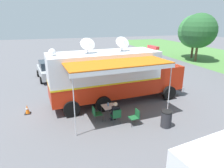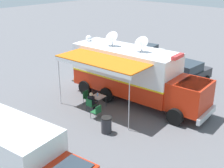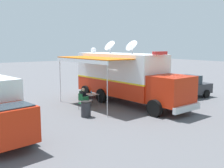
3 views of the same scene
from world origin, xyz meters
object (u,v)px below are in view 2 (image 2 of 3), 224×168
object	(u,v)px
seated_responder	(92,101)
car_far_corner	(187,74)
command_truck	(134,73)
folding_chair_spare_by_truck	(97,111)
traffic_cone	(75,77)
folding_chair_at_table	(90,104)
support_truck	(13,154)
water_bottle	(98,94)
folding_chair_beside_table	(87,96)
trash_bin	(106,125)
car_behind_truck	(146,54)
folding_table	(98,97)

from	to	relation	value
seated_responder	car_far_corner	size ratio (longest dim) A/B	0.29
command_truck	folding_chair_spare_by_truck	size ratio (longest dim) A/B	11.10
folding_chair_spare_by_truck	traffic_cone	world-z (taller)	folding_chair_spare_by_truck
folding_chair_at_table	support_truck	bearing A→B (deg)	20.80
water_bottle	seated_responder	xyz separation A→B (m)	(0.67, 0.20, -0.18)
command_truck	folding_chair_beside_table	bearing A→B (deg)	-38.40
support_truck	trash_bin	bearing A→B (deg)	-179.76
folding_chair_at_table	car_behind_truck	world-z (taller)	car_behind_truck
folding_table	trash_bin	bearing A→B (deg)	53.93
folding_chair_at_table	trash_bin	distance (m)	2.68
trash_bin	car_behind_truck	world-z (taller)	car_behind_truck
folding_chair_at_table	trash_bin	xyz separation A→B (m)	(1.09, 2.45, -0.06)
folding_table	traffic_cone	xyz separation A→B (m)	(-1.98, -4.64, -0.39)
folding_table	traffic_cone	world-z (taller)	folding_table
folding_table	support_truck	world-z (taller)	support_truck
water_bottle	support_truck	bearing A→B (deg)	20.03
trash_bin	traffic_cone	world-z (taller)	trash_bin
seated_responder	folding_chair_spare_by_truck	bearing A→B (deg)	60.57
trash_bin	support_truck	xyz separation A→B (m)	(5.42, 0.02, 0.93)
traffic_cone	car_behind_truck	distance (m)	7.51
support_truck	folding_chair_spare_by_truck	bearing A→B (deg)	-166.25
folding_chair_beside_table	seated_responder	bearing A→B (deg)	65.47
folding_chair_spare_by_truck	seated_responder	size ratio (longest dim) A/B	0.70
seated_responder	support_truck	size ratio (longest dim) A/B	0.18
command_truck	folding_chair_at_table	xyz separation A→B (m)	(3.06, -0.92, -1.43)
trash_bin	traffic_cone	distance (m)	8.21
support_truck	car_behind_truck	world-z (taller)	support_truck
command_truck	folding_chair_at_table	bearing A→B (deg)	-16.78
command_truck	trash_bin	distance (m)	4.67
folding_table	folding_chair_beside_table	size ratio (longest dim) A/B	0.99
seated_responder	folding_table	bearing A→B (deg)	-167.69
command_truck	car_far_corner	world-z (taller)	command_truck
water_bottle	folding_chair_at_table	distance (m)	0.94
folding_table	water_bottle	bearing A→B (deg)	-130.90
folding_table	folding_chair_beside_table	bearing A→B (deg)	-79.16
water_bottle	traffic_cone	size ratio (longest dim) A/B	0.39
command_truck	water_bottle	bearing A→B (deg)	-27.21
trash_bin	car_far_corner	xyz separation A→B (m)	(-9.15, -0.37, 0.42)
traffic_cone	car_far_corner	size ratio (longest dim) A/B	0.14
folding_chair_beside_table	traffic_cone	xyz separation A→B (m)	(-2.15, -3.79, -0.23)
folding_chair_beside_table	folding_chair_spare_by_truck	size ratio (longest dim) A/B	1.00
traffic_cone	seated_responder	bearing A→B (deg)	61.46
traffic_cone	car_far_corner	world-z (taller)	car_far_corner
water_bottle	seated_responder	size ratio (longest dim) A/B	0.18
command_truck	support_truck	distance (m)	9.71
folding_table	command_truck	bearing A→B (deg)	154.64
seated_responder	trash_bin	size ratio (longest dim) A/B	1.37
folding_chair_at_table	traffic_cone	distance (m)	5.54
folding_table	traffic_cone	distance (m)	5.06
command_truck	folding_table	distance (m)	2.81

